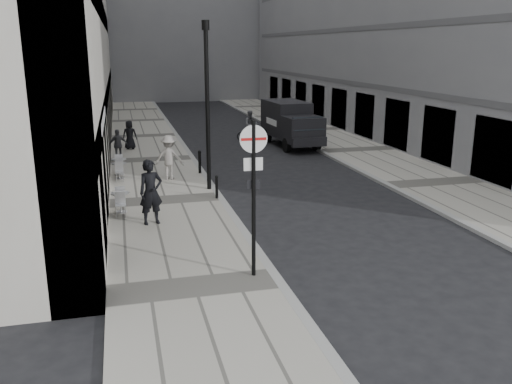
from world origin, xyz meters
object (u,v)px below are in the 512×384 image
at_px(panel_van, 290,121).
at_px(walking_man, 151,192).
at_px(lamppost, 207,98).
at_px(cyclist, 251,129).
at_px(sign_post, 254,178).

bearing_deg(panel_van, walking_man, -126.85).
xyz_separation_m(lamppost, cyclist, (4.41, 11.29, -2.93)).
height_order(walking_man, sign_post, sign_post).
bearing_deg(sign_post, cyclist, 77.03).
bearing_deg(panel_van, sign_post, -113.32).
relative_size(walking_man, lamppost, 0.32).
xyz_separation_m(walking_man, lamppost, (2.45, 3.87, 2.50)).
bearing_deg(lamppost, walking_man, -122.39).
height_order(walking_man, lamppost, lamppost).
bearing_deg(walking_man, cyclist, 51.17).
bearing_deg(panel_van, lamppost, -127.46).
distance_m(sign_post, lamppost, 8.60).
relative_size(lamppost, panel_van, 1.17).
bearing_deg(cyclist, sign_post, -101.25).
relative_size(lamppost, cyclist, 3.47).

